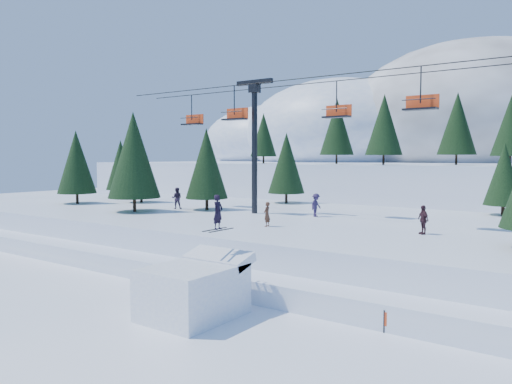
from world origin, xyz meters
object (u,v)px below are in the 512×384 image
Objects in this scene: banner_far at (421,324)px; chairlift at (388,119)px; jump_kicker at (195,289)px; banner_near at (337,309)px.

chairlift is at bearing 116.10° from banner_far.
chairlift is 16.33× the size of banner_far.
jump_kicker is 6.13m from banner_near.
banner_far is at bearing 19.01° from jump_kicker.
banner_near is (2.82, -12.92, -8.78)m from chairlift.
jump_kicker is 1.84× the size of banner_far.
banner_far is at bearing -63.90° from chairlift.
chairlift is 16.10× the size of banner_near.
chairlift reaches higher than jump_kicker.
banner_far is (8.80, 3.03, -0.67)m from jump_kicker.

